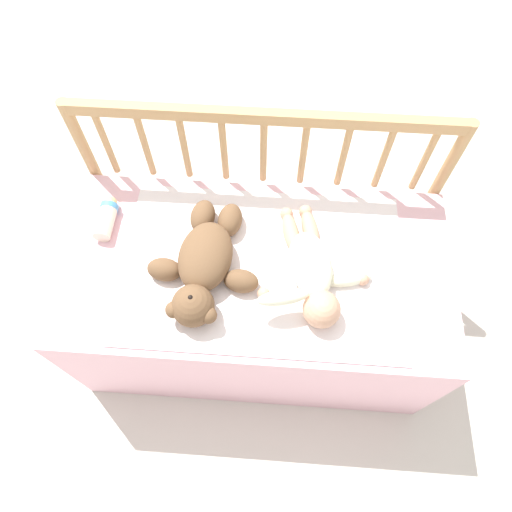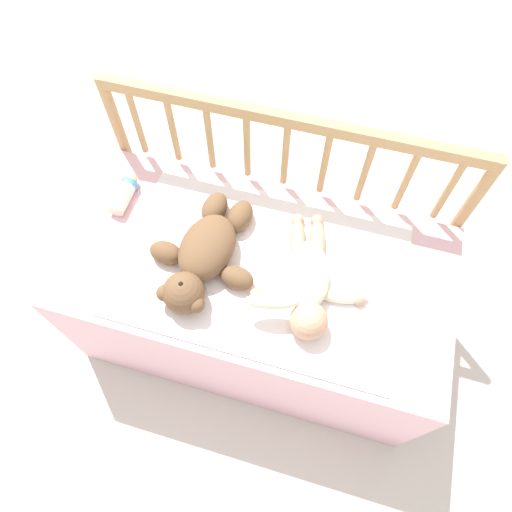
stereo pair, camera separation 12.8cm
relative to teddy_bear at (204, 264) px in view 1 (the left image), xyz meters
The scene contains 7 objects.
ground_plane 0.57m from the teddy_bear, 13.45° to the left, with size 12.00×12.00×0.00m, color silver.
crib_mattress 0.34m from the teddy_bear, 13.45° to the left, with size 1.16×0.59×0.50m.
crib_rail 0.38m from the teddy_bear, 67.77° to the left, with size 1.16×0.04×0.79m.
blanket 0.17m from the teddy_bear, ahead, with size 0.82×0.54×0.01m.
teddy_bear is the anchor object (origin of this frame).
baby 0.30m from the teddy_bear, ahead, with size 0.33×0.40×0.11m.
baby_bottle 0.35m from the teddy_bear, 154.70° to the left, with size 0.05×0.15×0.05m.
Camera 1 is at (0.04, -0.62, 1.69)m, focal length 32.00 mm.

